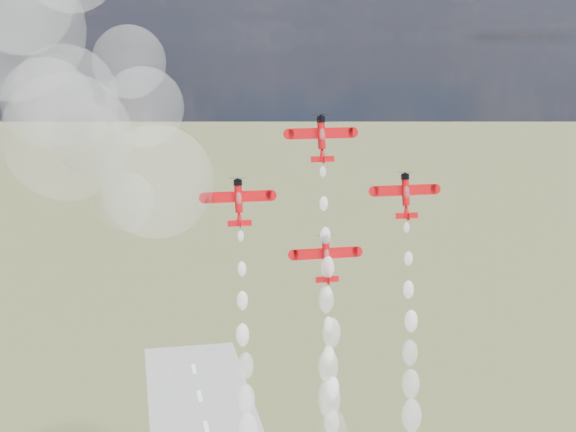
% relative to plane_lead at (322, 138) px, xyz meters
% --- Properties ---
extents(plane_lead, '(10.85, 3.76, 7.67)m').
position_rel_plane_lead_xyz_m(plane_lead, '(0.00, 0.00, 0.00)').
color(plane_lead, red).
rests_on(plane_lead, ground).
extents(plane_left, '(10.85, 3.76, 7.67)m').
position_rel_plane_lead_xyz_m(plane_left, '(-14.11, -1.98, -9.68)').
color(plane_left, red).
rests_on(plane_left, ground).
extents(plane_right, '(10.85, 3.76, 7.67)m').
position_rel_plane_lead_xyz_m(plane_right, '(14.11, -1.98, -9.68)').
color(plane_right, red).
rests_on(plane_right, ground).
extents(plane_slot, '(10.85, 3.76, 7.67)m').
position_rel_plane_lead_xyz_m(plane_slot, '(0.00, -3.96, -19.36)').
color(plane_slot, red).
rests_on(plane_slot, ground).
extents(drifted_smoke_cloud, '(66.31, 39.58, 58.14)m').
position_rel_plane_lead_xyz_m(drifted_smoke_cloud, '(-46.71, 4.99, 11.31)').
color(drifted_smoke_cloud, white).
rests_on(drifted_smoke_cloud, ground).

